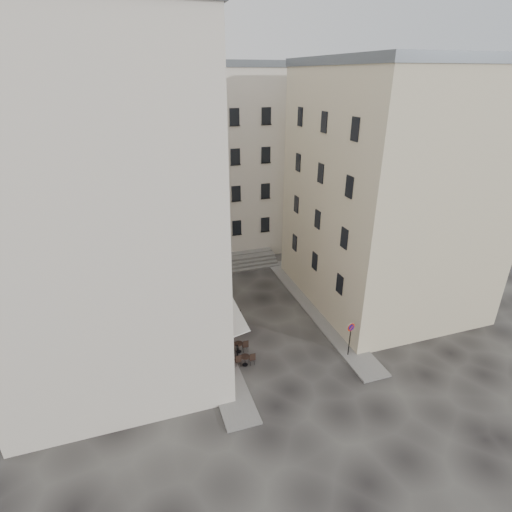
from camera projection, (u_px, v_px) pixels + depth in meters
name	position (u px, v px, depth m)	size (l,w,h in m)	color
ground	(277.00, 339.00, 28.92)	(90.00, 90.00, 0.00)	black
sidewalk_left	(204.00, 320.00, 31.06)	(2.00, 22.00, 0.12)	slate
sidewalk_right	(315.00, 307.00, 32.76)	(2.00, 18.00, 0.12)	slate
building_left	(101.00, 204.00, 24.22)	(12.20, 16.20, 20.60)	beige
building_right	(389.00, 189.00, 31.05)	(12.20, 14.20, 18.60)	beige
building_back	(204.00, 161.00, 41.16)	(18.20, 10.20, 18.60)	beige
cafe_storefront	(214.00, 320.00, 27.77)	(1.74, 7.30, 3.50)	#4A0A0C
stone_steps	(232.00, 263.00, 39.61)	(9.00, 3.15, 0.80)	#595754
bollard_near	(237.00, 350.00, 26.91)	(0.12, 0.12, 0.98)	black
bollard_mid	(225.00, 322.00, 29.93)	(0.12, 0.12, 0.98)	black
bollard_far	(214.00, 299.00, 32.95)	(0.12, 0.12, 0.98)	black
no_parking_sign	(350.00, 333.00, 26.38)	(0.60, 0.16, 2.65)	black
bistro_table_a	(245.00, 359.00, 26.11)	(1.32, 0.62, 0.93)	black
bistro_table_b	(238.00, 346.00, 27.36)	(1.32, 0.62, 0.93)	black
bistro_table_c	(223.00, 330.00, 29.17)	(1.29, 0.61, 0.91)	black
bistro_table_d	(232.00, 315.00, 30.96)	(1.24, 0.58, 0.87)	black
bistro_table_e	(218.00, 307.00, 31.92)	(1.35, 0.63, 0.95)	black
pedestrian	(235.00, 316.00, 30.07)	(0.61, 0.40, 1.68)	black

